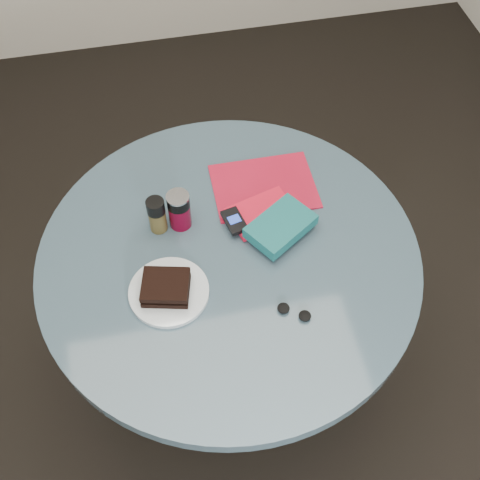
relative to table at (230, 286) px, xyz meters
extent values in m
plane|color=black|center=(0.00, 0.00, -0.59)|extent=(4.00, 4.00, 0.00)
cylinder|color=black|center=(0.00, 0.00, -0.57)|extent=(0.48, 0.48, 0.03)
cylinder|color=black|center=(0.00, 0.00, -0.22)|extent=(0.11, 0.11, 0.68)
cylinder|color=#324753|center=(0.00, 0.00, 0.14)|extent=(1.00, 1.00, 0.04)
cylinder|color=silver|center=(-0.17, -0.09, 0.17)|extent=(0.25, 0.25, 0.01)
cube|color=black|center=(-0.17, -0.09, 0.18)|extent=(0.13, 0.12, 0.02)
cube|color=#382415|center=(-0.17, -0.09, 0.20)|extent=(0.12, 0.10, 0.01)
cube|color=black|center=(-0.17, -0.09, 0.21)|extent=(0.13, 0.12, 0.02)
cylinder|color=maroon|center=(-0.11, 0.12, 0.20)|extent=(0.06, 0.06, 0.08)
cylinder|color=black|center=(-0.11, 0.12, 0.26)|extent=(0.06, 0.06, 0.03)
cylinder|color=silver|center=(-0.11, 0.12, 0.27)|extent=(0.06, 0.06, 0.01)
cylinder|color=#463D1E|center=(-0.17, 0.12, 0.20)|extent=(0.06, 0.06, 0.07)
cylinder|color=black|center=(-0.17, 0.12, 0.25)|extent=(0.06, 0.06, 0.04)
cube|color=maroon|center=(0.14, 0.20, 0.17)|extent=(0.29, 0.22, 0.01)
cube|color=red|center=(0.11, 0.10, 0.18)|extent=(0.20, 0.16, 0.01)
cube|color=#125357|center=(0.15, 0.03, 0.20)|extent=(0.21, 0.19, 0.03)
cube|color=black|center=(0.03, 0.08, 0.19)|extent=(0.06, 0.09, 0.01)
cube|color=#213CA7|center=(0.03, 0.08, 0.20)|extent=(0.04, 0.03, 0.00)
ellipsoid|color=black|center=(0.10, -0.19, 0.17)|extent=(0.04, 0.04, 0.02)
ellipsoid|color=black|center=(0.14, -0.22, 0.17)|extent=(0.04, 0.04, 0.02)
camera|label=1|loc=(-0.15, -0.88, 1.45)|focal=45.00mm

